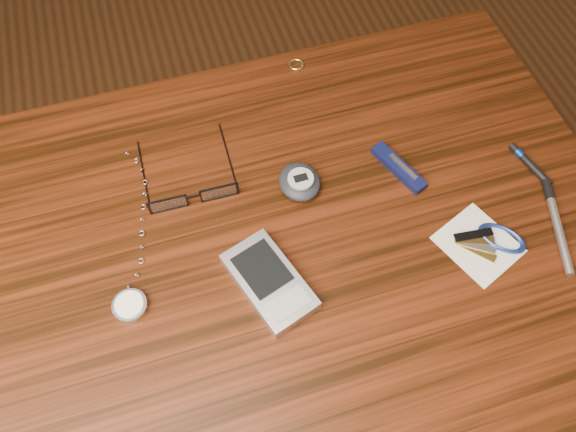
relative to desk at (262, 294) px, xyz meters
name	(u,v)px	position (x,y,z in m)	size (l,w,h in m)	color
ground	(272,395)	(0.00, 0.00, -0.65)	(3.80, 3.80, 0.00)	#472814
desk	(262,294)	(0.00, 0.00, 0.00)	(1.00, 0.70, 0.75)	#3D1709
eyeglasses	(193,194)	(-0.06, 0.12, 0.11)	(0.13, 0.13, 0.03)	black
gold_ring	(296,65)	(0.15, 0.32, 0.10)	(0.03, 0.03, 0.00)	#F0DF7D
pocket_watch	(131,301)	(-0.16, 0.00, 0.11)	(0.07, 0.26, 0.01)	#B4B4B9
pda_phone	(269,281)	(0.01, -0.03, 0.11)	(0.10, 0.14, 0.02)	#AEAEB2
pedometer	(300,182)	(0.09, 0.10, 0.11)	(0.06, 0.06, 0.03)	black
notepad_keys	(490,241)	(0.30, -0.06, 0.11)	(0.12, 0.12, 0.01)	silver
pocket_knife	(399,168)	(0.23, 0.08, 0.11)	(0.05, 0.09, 0.01)	#0B0E36
silver_pen	(556,218)	(0.40, -0.06, 0.11)	(0.05, 0.14, 0.01)	#AAAAAF
black_blue_pen	(529,163)	(0.41, 0.04, 0.11)	(0.03, 0.08, 0.01)	black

